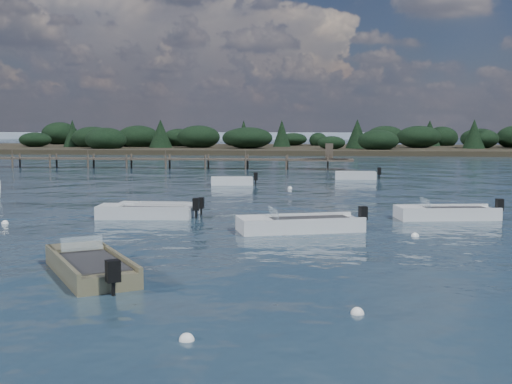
# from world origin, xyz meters

# --- Properties ---
(ground) EXTENTS (400.00, 400.00, 0.00)m
(ground) POSITION_xyz_m (0.00, 60.00, 0.00)
(ground) COLOR #172937
(ground) RESTS_ON ground
(dinghy_near_olive) EXTENTS (4.13, 4.96, 1.26)m
(dinghy_near_olive) POSITION_xyz_m (-3.08, -1.14, 0.16)
(dinghy_near_olive) COLOR #746D4D
(dinghy_near_olive) RESTS_ON ground
(tender_far_white) EXTENTS (3.62, 1.75, 1.21)m
(tender_far_white) POSITION_xyz_m (-3.35, 28.96, 0.17)
(tender_far_white) COLOR silver
(tender_far_white) RESTS_ON ground
(dinghy_extra_a) EXTENTS (4.40, 1.79, 1.13)m
(dinghy_extra_a) POSITION_xyz_m (-4.62, 12.05, 0.15)
(dinghy_extra_a) COLOR #BABFC2
(dinghy_extra_a) RESTS_ON ground
(dinghy_mid_white_a) EXTENTS (5.66, 3.49, 1.31)m
(dinghy_mid_white_a) POSITION_xyz_m (2.72, 7.71, 0.17)
(dinghy_mid_white_a) COLOR silver
(dinghy_mid_white_a) RESTS_ON ground
(dinghy_mid_grey) EXTENTS (4.94, 2.05, 1.24)m
(dinghy_mid_grey) POSITION_xyz_m (-4.91, 10.87, 0.17)
(dinghy_mid_grey) COLOR #BABFC2
(dinghy_mid_grey) RESTS_ON ground
(tender_far_grey_b) EXTENTS (3.83, 1.39, 1.32)m
(tender_far_grey_b) POSITION_xyz_m (6.24, 35.54, 0.19)
(tender_far_grey_b) COLOR #BABFC2
(tender_far_grey_b) RESTS_ON ground
(dinghy_mid_white_b) EXTENTS (5.20, 2.54, 1.27)m
(dinghy_mid_white_b) POSITION_xyz_m (9.55, 12.15, 0.17)
(dinghy_mid_white_b) COLOR silver
(dinghy_mid_white_b) RESTS_ON ground
(buoy_a) EXTENTS (0.32, 0.32, 0.32)m
(buoy_a) POSITION_xyz_m (1.05, -6.58, 0.00)
(buoy_a) COLOR white
(buoy_a) RESTS_ON ground
(buoy_b) EXTENTS (0.32, 0.32, 0.32)m
(buoy_b) POSITION_xyz_m (7.40, 6.84, 0.00)
(buoy_b) COLOR white
(buoy_b) RESTS_ON ground
(buoy_c) EXTENTS (0.32, 0.32, 0.32)m
(buoy_c) POSITION_xyz_m (-10.69, 8.26, 0.00)
(buoy_c) COLOR white
(buoy_c) RESTS_ON ground
(buoy_e) EXTENTS (0.32, 0.32, 0.32)m
(buoy_e) POSITION_xyz_m (1.19, 26.66, 0.00)
(buoy_e) COLOR white
(buoy_e) RESTS_ON ground
(buoy_extra_a) EXTENTS (0.32, 0.32, 0.32)m
(buoy_extra_a) POSITION_xyz_m (4.62, -4.28, 0.00)
(buoy_extra_a) COLOR white
(buoy_extra_a) RESTS_ON ground
(jetty) EXTENTS (64.50, 3.20, 3.40)m
(jetty) POSITION_xyz_m (-21.74, 47.99, 0.98)
(jetty) COLOR #483F35
(jetty) RESTS_ON ground
(far_headland) EXTENTS (190.00, 40.00, 5.80)m
(far_headland) POSITION_xyz_m (25.00, 100.00, 1.96)
(far_headland) COLOR black
(far_headland) RESTS_ON ground
(distant_haze) EXTENTS (280.00, 20.00, 2.40)m
(distant_haze) POSITION_xyz_m (-90.00, 230.00, 0.00)
(distant_haze) COLOR #8E9DB0
(distant_haze) RESTS_ON ground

